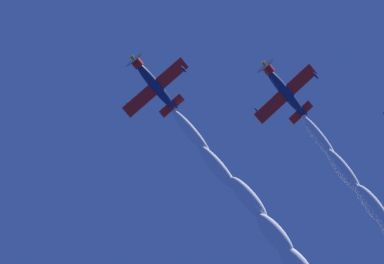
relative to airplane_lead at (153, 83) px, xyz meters
The scene contains 2 objects.
airplane_lead is the anchor object (origin of this frame).
airplane_left_wingman 14.70m from the airplane_lead, ahead, with size 7.19×7.36×3.98m.
Camera 1 is at (-0.23, -29.05, 1.89)m, focal length 79.30 mm.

